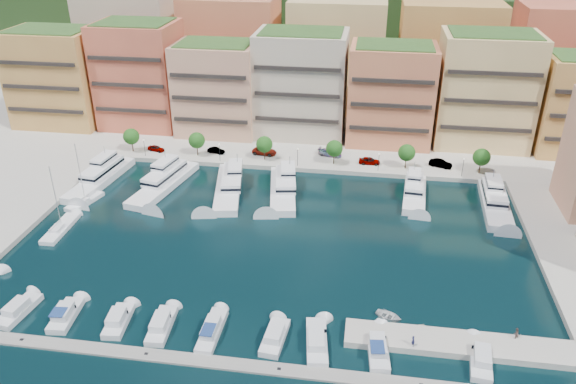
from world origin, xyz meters
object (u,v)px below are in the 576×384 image
yacht_2 (229,185)px  tree_2 (264,144)px  lamppost_2 (298,154)px  car_5 (441,163)px  tree_4 (407,153)px  yacht_3 (283,187)px  car_2 (265,151)px  cruiser_2 (118,321)px  cruiser_9 (481,359)px  tree_1 (197,140)px  cruiser_6 (317,342)px  cruiser_1 (65,315)px  car_1 (216,150)px  cruiser_3 (161,326)px  car_4 (369,161)px  yacht_6 (495,201)px  car_0 (156,148)px  cruiser_7 (378,348)px  yacht_1 (165,181)px  tender_3 (520,336)px  tree_3 (334,149)px  cruiser_5 (275,338)px  cruiser_4 (212,331)px  tender_0 (389,316)px  lamppost_4 (463,164)px  tree_5 (482,157)px  lamppost_0 (144,145)px  lamppost_1 (219,149)px  sailboat_2 (85,202)px  lamppost_3 (379,159)px  person_0 (413,341)px  yacht_5 (415,192)px  person_1 (516,333)px  car_3 (330,153)px  cruiser_0 (18,310)px  tender_1 (424,326)px  tree_0 (131,137)px

yacht_2 → tree_2: bearing=71.3°
lamppost_2 → car_5: 32.15m
tree_4 → yacht_3: size_ratio=0.28×
car_2 → cruiser_2: bearing=178.8°
car_2 → car_5: (40.36, -0.93, 0.04)m
cruiser_9 → tree_1: bearing=133.9°
cruiser_6 → car_2: 63.78m
cruiser_1 → car_1: bearing=84.0°
cruiser_3 → car_4: bearing=64.8°
cruiser_3 → yacht_6: bearing=40.1°
yacht_3 → car_0: (-33.12, 14.60, 0.49)m
tree_1 → cruiser_7: (42.56, -58.11, -4.17)m
cruiser_1 → cruiser_3: (14.57, 0.01, -0.02)m
yacht_1 → car_0: (-7.78, 15.68, 0.60)m
cruiser_7 → tender_3: 20.37m
tree_3 → cruiser_5: size_ratio=0.75×
cruiser_3 → cruiser_5: same height
cruiser_4 → tender_0: 25.60m
car_5 → lamppost_2: bearing=117.3°
lamppost_4 → car_0: 70.68m
tree_5 → cruiser_9: 58.79m
tree_5 → car_0: tree_5 is taller
lamppost_0 → lamppost_1: size_ratio=1.00×
sailboat_2 → car_2: 41.91m
yacht_3 → cruiser_4: 44.58m
tree_5 → yacht_2: bearing=-164.8°
lamppost_3 → person_0: 55.32m
tree_3 → yacht_5: (17.53, -11.72, -3.53)m
person_1 → yacht_2: bearing=-70.7°
cruiser_6 → cruiser_7: 8.26m
car_0 → car_3: bearing=-70.3°
tree_5 → cruiser_0: tree_5 is taller
lamppost_1 → tender_1: size_ratio=2.67×
tree_4 → yacht_2: (-36.86, -14.40, -3.53)m
yacht_5 → cruiser_7: size_ratio=1.83×
tree_0 → person_0: size_ratio=3.36×
tender_0 → car_5: 54.08m
tree_4 → car_1: bearing=177.6°
yacht_6 → cruiser_4: (-45.57, -44.62, -0.64)m
lamppost_3 → lamppost_1: bearing=180.0°
lamppost_0 → yacht_5: bearing=-8.7°
tree_4 → cruiser_1: bearing=-130.9°
lamppost_2 → cruiser_2: 58.80m
cruiser_0 → person_0: 56.97m
yacht_1 → car_1: 17.93m
cruiser_3 → car_5: size_ratio=1.60×
car_0 → lamppost_3: bearing=-78.5°
tree_0 → car_3: tree_0 is taller
tree_4 → cruiser_4: size_ratio=0.62×
tree_1 → tender_3: bearing=-40.2°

